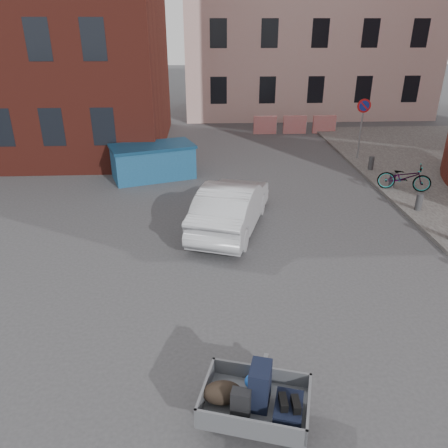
{
  "coord_description": "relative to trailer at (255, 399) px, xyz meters",
  "views": [
    {
      "loc": [
        -1.11,
        -9.58,
        5.75
      ],
      "look_at": [
        -0.59,
        0.48,
        1.1
      ],
      "focal_mm": 35.0,
      "sensor_mm": 36.0,
      "label": 1
    }
  ],
  "objects": [
    {
      "name": "no_parking_sign",
      "position": [
        6.4,
        14.25,
        1.41
      ],
      "size": [
        0.6,
        0.09,
        2.65
      ],
      "color": "gray",
      "rests_on": "sidewalk"
    },
    {
      "name": "silver_car",
      "position": [
        0.14,
        7.33,
        0.13
      ],
      "size": [
        2.85,
        4.75,
        1.48
      ],
      "primitive_type": "imported",
      "rotation": [
        0.0,
        0.0,
        2.83
      ],
      "color": "#B0B2B8",
      "rests_on": "ground"
    },
    {
      "name": "trailer",
      "position": [
        0.0,
        0.0,
        0.0
      ],
      "size": [
        1.84,
        1.96,
        1.2
      ],
      "rotation": [
        0.0,
        0.0,
        -0.28
      ],
      "color": "black",
      "rests_on": "ground"
    },
    {
      "name": "dumpster",
      "position": [
        -2.68,
        12.3,
        0.08
      ],
      "size": [
        3.61,
        2.63,
        1.36
      ],
      "rotation": [
        0.0,
        0.0,
        0.33
      ],
      "color": "#1A507D",
      "rests_on": "ground"
    },
    {
      "name": "bollards",
      "position": [
        6.4,
        8.17,
        -0.21
      ],
      "size": [
        0.22,
        9.02,
        0.55
      ],
      "color": "#3A3A3D",
      "rests_on": "sidewalk"
    },
    {
      "name": "ground",
      "position": [
        0.4,
        4.77,
        -0.61
      ],
      "size": [
        120.0,
        120.0,
        0.0
      ],
      "primitive_type": "plane",
      "color": "#38383A",
      "rests_on": "ground"
    },
    {
      "name": "building_pink",
      "position": [
        6.4,
        26.77,
        6.39
      ],
      "size": [
        16.0,
        8.0,
        14.0
      ],
      "primitive_type": "cube",
      "color": "beige",
      "rests_on": "ground"
    },
    {
      "name": "barriers",
      "position": [
        4.6,
        19.77,
        -0.11
      ],
      "size": [
        4.7,
        0.18,
        1.0
      ],
      "color": "red",
      "rests_on": "ground"
    },
    {
      "name": "bicycle",
      "position": [
        6.69,
        10.05,
        0.0
      ],
      "size": [
        1.98,
        1.24,
        0.98
      ],
      "primitive_type": "imported",
      "rotation": [
        0.0,
        0.0,
        1.22
      ],
      "color": "black",
      "rests_on": "sidewalk"
    }
  ]
}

